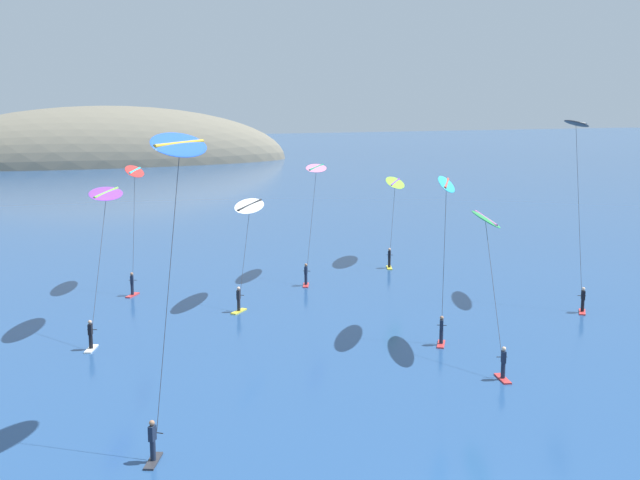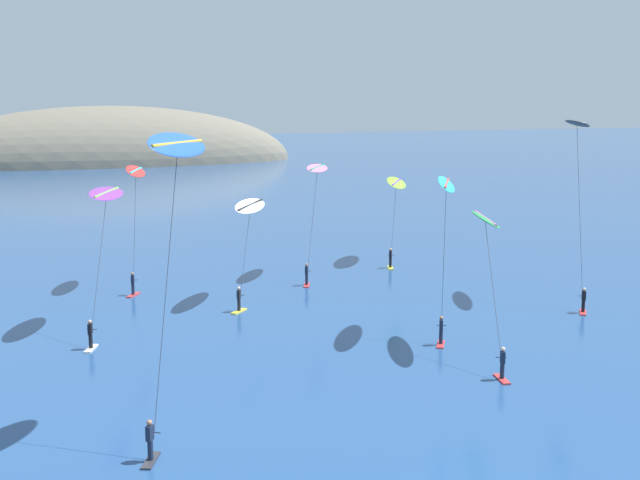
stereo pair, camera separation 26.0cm
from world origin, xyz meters
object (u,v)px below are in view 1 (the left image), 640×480
at_px(kitesurfer_purple, 105,203).
at_px(kitesurfer_red, 135,181).
at_px(kitesurfer_blue, 178,171).
at_px(kitesurfer_cyan, 446,197).
at_px(kitesurfer_white, 249,212).
at_px(kitesurfer_green, 487,231).
at_px(kitesurfer_pink, 316,176).
at_px(kitesurfer_lime, 395,187).
at_px(kitesurfer_black, 577,140).

height_order(kitesurfer_purple, kitesurfer_red, kitesurfer_red).
relative_size(kitesurfer_blue, kitesurfer_cyan, 1.33).
xyz_separation_m(kitesurfer_white, kitesurfer_green, (8.49, -15.62, 0.51)).
xyz_separation_m(kitesurfer_pink, kitesurfer_blue, (-17.14, -26.32, 3.12)).
distance_m(kitesurfer_lime, kitesurfer_purple, 28.44).
xyz_separation_m(kitesurfer_purple, kitesurfer_cyan, (17.96, -9.28, 0.56)).
xyz_separation_m(kitesurfer_blue, kitesurfer_purple, (-0.36, 17.34, -3.30)).
relative_size(kitesurfer_black, kitesurfer_green, 1.48).
height_order(kitesurfer_white, kitesurfer_lime, kitesurfer_lime).
bearing_deg(kitesurfer_lime, kitesurfer_purple, -156.08).
bearing_deg(kitesurfer_pink, kitesurfer_green, -87.46).
relative_size(kitesurfer_green, kitesurfer_cyan, 0.90).
height_order(kitesurfer_white, kitesurfer_black, kitesurfer_black).
height_order(kitesurfer_white, kitesurfer_cyan, kitesurfer_cyan).
height_order(kitesurfer_black, kitesurfer_green, kitesurfer_black).
height_order(kitesurfer_black, kitesurfer_red, kitesurfer_black).
distance_m(kitesurfer_blue, kitesurfer_green, 19.17).
distance_m(kitesurfer_lime, kitesurfer_red, 22.37).
xyz_separation_m(kitesurfer_white, kitesurfer_purple, (-9.97, -2.90, 1.49)).
height_order(kitesurfer_blue, kitesurfer_red, kitesurfer_blue).
relative_size(kitesurfer_lime, kitesurfer_red, 0.80).
bearing_deg(kitesurfer_green, kitesurfer_black, 31.41).
relative_size(kitesurfer_white, kitesurfer_red, 0.78).
xyz_separation_m(kitesurfer_white, kitesurfer_cyan, (7.99, -12.18, 2.05)).
relative_size(kitesurfer_white, kitesurfer_black, 0.57).
distance_m(kitesurfer_pink, kitesurfer_red, 13.90).
height_order(kitesurfer_pink, kitesurfer_cyan, kitesurfer_cyan).
relative_size(kitesurfer_blue, kitesurfer_green, 1.48).
xyz_separation_m(kitesurfer_blue, kitesurfer_red, (3.32, 27.81, -3.08)).
bearing_deg(kitesurfer_purple, kitesurfer_white, 16.24).
xyz_separation_m(kitesurfer_white, kitesurfer_black, (20.97, -7.99, 4.90)).
bearing_deg(kitesurfer_red, kitesurfer_black, -29.71).
relative_size(kitesurfer_pink, kitesurfer_red, 0.97).
xyz_separation_m(kitesurfer_lime, kitesurfer_red, (-22.29, -1.05, 1.51)).
relative_size(kitesurfer_white, kitesurfer_purple, 0.82).
relative_size(kitesurfer_black, kitesurfer_red, 1.37).
distance_m(kitesurfer_purple, kitesurfer_red, 11.10).
distance_m(kitesurfer_black, kitesurfer_green, 15.27).
distance_m(kitesurfer_white, kitesurfer_lime, 18.17).
xyz_separation_m(kitesurfer_pink, kitesurfer_purple, (-17.49, -8.98, -0.18)).
relative_size(kitesurfer_lime, kitesurfer_black, 0.58).
bearing_deg(kitesurfer_red, kitesurfer_cyan, -54.11).
height_order(kitesurfer_pink, kitesurfer_purple, kitesurfer_pink).
bearing_deg(kitesurfer_white, kitesurfer_purple, -163.76).
distance_m(kitesurfer_pink, kitesurfer_black, 19.73).
height_order(kitesurfer_blue, kitesurfer_green, kitesurfer_blue).
height_order(kitesurfer_blue, kitesurfer_cyan, kitesurfer_blue).
bearing_deg(kitesurfer_purple, kitesurfer_cyan, -27.32).
distance_m(kitesurfer_green, kitesurfer_cyan, 3.80).
height_order(kitesurfer_white, kitesurfer_green, kitesurfer_green).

